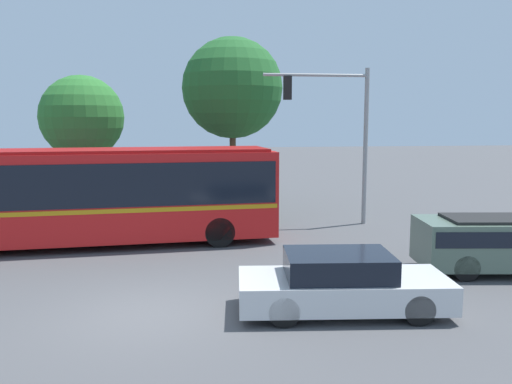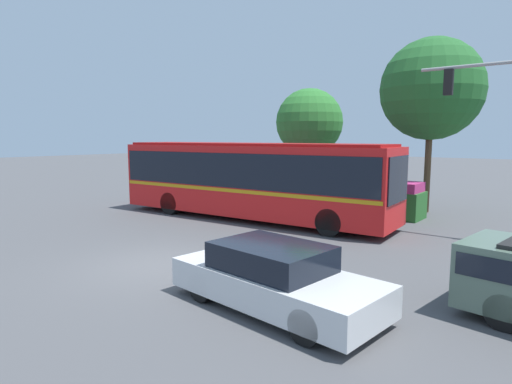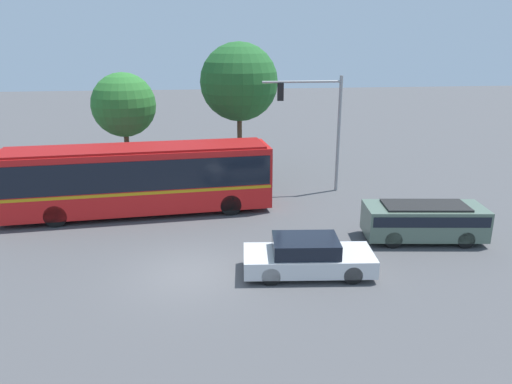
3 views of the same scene
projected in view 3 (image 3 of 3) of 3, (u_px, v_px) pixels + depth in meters
ground_plane at (188, 274)px, 17.08m from camera, size 140.00×140.00×0.00m
city_bus at (138, 176)px, 22.67m from camera, size 12.64×3.44×3.24m
sedan_foreground at (308, 257)px, 16.97m from camera, size 4.73×2.33×1.33m
suv_left_lane at (424, 219)px, 19.79m from camera, size 5.02×2.51×1.55m
traffic_light_pole at (321, 117)px, 25.39m from camera, size 4.25×0.24×6.22m
flowering_hedge at (164, 174)px, 26.98m from camera, size 10.08×1.50×1.57m
street_tree_left at (124, 105)px, 28.45m from camera, size 3.78×3.78×6.21m
street_tree_centre at (239, 82)px, 28.25m from camera, size 4.58×4.58×7.93m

